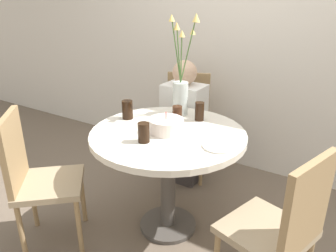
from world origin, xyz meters
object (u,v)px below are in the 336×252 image
Objects in this scene: chair_right_flank at (282,226)px; drink_glass_1 at (199,111)px; chair_near_front at (186,119)px; drink_glass_3 at (127,110)px; side_plate at (219,146)px; person_boy at (184,127)px; flower_vase at (181,88)px; drink_glass_2 at (144,133)px; drink_glass_0 at (177,115)px; chair_far_back at (35,174)px; birthday_cake at (166,126)px.

drink_glass_1 is (-0.73, 0.54, 0.29)m from chair_right_flank.
drink_glass_3 is (-0.07, -0.73, 0.29)m from chair_near_front.
side_plate is 0.75m from drink_glass_3.
person_boy reaches higher than drink_glass_1.
flower_vase is 0.55m from drink_glass_2.
chair_far_back is at bearing -129.74° from drink_glass_0.
drink_glass_2 reaches higher than side_plate.
drink_glass_0 reaches higher than side_plate.
flower_vase is 5.43× the size of drink_glass_3.
chair_far_back is at bearing -152.15° from side_plate.
flower_vase is (-0.90, 0.57, 0.42)m from chair_right_flank.
chair_far_back is at bearing -138.25° from birthday_cake.
birthday_cake is at bearing 175.79° from side_plate.
person_boy is at bearing 114.86° from flower_vase.
drink_glass_2 is at bearing -92.24° from drink_glass_0.
chair_near_front is 1.09m from side_plate.
drink_glass_0 is at bearing -81.63° from chair_far_back.
person_boy reaches higher than side_plate.
person_boy is (-1.05, 0.89, -0.01)m from chair_right_flank.
chair_right_flank is at bearing -36.37° from drink_glass_1.
chair_right_flank reaches higher than side_plate.
side_plate is 0.44m from drink_glass_2.
chair_right_flank is at bearing -14.41° from drink_glass_3.
person_boy is at bearing 77.57° from drink_glass_3.
chair_near_front is 0.79m from drink_glass_3.
drink_glass_1 is (0.08, 0.30, 0.02)m from birthday_cake.
drink_glass_0 is 1.03× the size of drink_glass_2.
drink_glass_2 is at bearing -38.37° from drink_glass_3.
drink_glass_1 is (0.70, 0.86, 0.29)m from chair_far_back.
flower_vase is at bearing -72.80° from chair_far_back.
drink_glass_0 is (-0.39, 0.20, 0.06)m from side_plate.
drink_glass_3 is at bearing 169.76° from birthday_cake.
drink_glass_0 is (-0.83, 0.41, 0.29)m from chair_right_flank.
drink_glass_1 is at bearing -81.27° from chair_far_back.
birthday_cake is at bearing 80.44° from drink_glass_2.
flower_vase reaches higher than drink_glass_1.
person_boy reaches higher than drink_glass_0.
chair_near_front reaches higher than drink_glass_0.
drink_glass_2 is at bearing -76.68° from person_boy.
chair_far_back is 7.43× the size of drink_glass_0.
birthday_cake is 0.20m from drink_glass_2.
flower_vase is at bearing -87.12° from chair_near_front.
chair_far_back reaches higher than birthday_cake.
chair_near_front is 4.13× the size of birthday_cake.
chair_right_flank is 7.02× the size of drink_glass_1.
side_plate is (1.00, 0.53, 0.23)m from chair_far_back.
drink_glass_1 is at bearing -11.15° from flower_vase.
drink_glass_1 reaches higher than drink_glass_0.
drink_glass_1 is 1.09× the size of drink_glass_2.
chair_right_flank is 0.96m from drink_glass_1.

